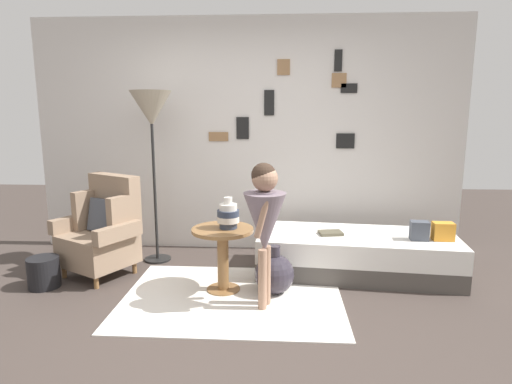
{
  "coord_description": "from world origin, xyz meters",
  "views": [
    {
      "loc": [
        0.38,
        -2.92,
        1.58
      ],
      "look_at": [
        0.15,
        0.95,
        0.85
      ],
      "focal_mm": 30.05,
      "sensor_mm": 36.0,
      "label": 1
    }
  ],
  "objects_px": {
    "side_table": "(223,247)",
    "demijohn_near": "(274,274)",
    "book_on_daybed": "(331,233)",
    "magazine_basket": "(44,272)",
    "floor_lamp": "(151,114)",
    "daybed": "(356,254)",
    "vase_striped": "(228,215)",
    "person_child": "(265,216)",
    "armchair": "(103,230)"
  },
  "relations": [
    {
      "from": "person_child",
      "to": "daybed",
      "type": "bearing_deg",
      "value": 42.51
    },
    {
      "from": "floor_lamp",
      "to": "demijohn_near",
      "type": "relative_size",
      "value": 4.11
    },
    {
      "from": "demijohn_near",
      "to": "person_child",
      "type": "bearing_deg",
      "value": -105.12
    },
    {
      "from": "vase_striped",
      "to": "floor_lamp",
      "type": "distance_m",
      "value": 1.44
    },
    {
      "from": "person_child",
      "to": "vase_striped",
      "type": "bearing_deg",
      "value": 135.96
    },
    {
      "from": "book_on_daybed",
      "to": "magazine_basket",
      "type": "distance_m",
      "value": 2.7
    },
    {
      "from": "vase_striped",
      "to": "floor_lamp",
      "type": "relative_size",
      "value": 0.15
    },
    {
      "from": "magazine_basket",
      "to": "person_child",
      "type": "bearing_deg",
      "value": -8.19
    },
    {
      "from": "vase_striped",
      "to": "magazine_basket",
      "type": "height_order",
      "value": "vase_striped"
    },
    {
      "from": "daybed",
      "to": "book_on_daybed",
      "type": "distance_m",
      "value": 0.34
    },
    {
      "from": "armchair",
      "to": "daybed",
      "type": "height_order",
      "value": "armchair"
    },
    {
      "from": "book_on_daybed",
      "to": "daybed",
      "type": "bearing_deg",
      "value": 4.08
    },
    {
      "from": "book_on_daybed",
      "to": "side_table",
      "type": "bearing_deg",
      "value": -154.47
    },
    {
      "from": "floor_lamp",
      "to": "daybed",
      "type": "bearing_deg",
      "value": -7.24
    },
    {
      "from": "side_table",
      "to": "demijohn_near",
      "type": "xyz_separation_m",
      "value": [
        0.46,
        -0.03,
        -0.23
      ]
    },
    {
      "from": "armchair",
      "to": "demijohn_near",
      "type": "height_order",
      "value": "armchair"
    },
    {
      "from": "armchair",
      "to": "floor_lamp",
      "type": "height_order",
      "value": "floor_lamp"
    },
    {
      "from": "side_table",
      "to": "armchair",
      "type": "bearing_deg",
      "value": 164.06
    },
    {
      "from": "vase_striped",
      "to": "book_on_daybed",
      "type": "distance_m",
      "value": 1.09
    },
    {
      "from": "daybed",
      "to": "book_on_daybed",
      "type": "bearing_deg",
      "value": -175.92
    },
    {
      "from": "book_on_daybed",
      "to": "magazine_basket",
      "type": "height_order",
      "value": "book_on_daybed"
    },
    {
      "from": "side_table",
      "to": "magazine_basket",
      "type": "distance_m",
      "value": 1.67
    },
    {
      "from": "person_child",
      "to": "demijohn_near",
      "type": "xyz_separation_m",
      "value": [
        0.08,
        0.28,
        -0.59
      ]
    },
    {
      "from": "side_table",
      "to": "person_child",
      "type": "relative_size",
      "value": 0.48
    },
    {
      "from": "vase_striped",
      "to": "magazine_basket",
      "type": "xyz_separation_m",
      "value": [
        -1.69,
        -0.03,
        -0.55
      ]
    },
    {
      "from": "armchair",
      "to": "side_table",
      "type": "distance_m",
      "value": 1.27
    },
    {
      "from": "daybed",
      "to": "magazine_basket",
      "type": "bearing_deg",
      "value": -169.98
    },
    {
      "from": "side_table",
      "to": "magazine_basket",
      "type": "bearing_deg",
      "value": -179.35
    },
    {
      "from": "armchair",
      "to": "floor_lamp",
      "type": "xyz_separation_m",
      "value": [
        0.4,
        0.41,
        1.12
      ]
    },
    {
      "from": "book_on_daybed",
      "to": "demijohn_near",
      "type": "distance_m",
      "value": 0.77
    },
    {
      "from": "side_table",
      "to": "book_on_daybed",
      "type": "distance_m",
      "value": 1.1
    },
    {
      "from": "vase_striped",
      "to": "side_table",
      "type": "bearing_deg",
      "value": -170.04
    },
    {
      "from": "floor_lamp",
      "to": "person_child",
      "type": "relative_size",
      "value": 1.5
    },
    {
      "from": "daybed",
      "to": "side_table",
      "type": "distance_m",
      "value": 1.37
    },
    {
      "from": "armchair",
      "to": "magazine_basket",
      "type": "distance_m",
      "value": 0.63
    },
    {
      "from": "floor_lamp",
      "to": "armchair",
      "type": "bearing_deg",
      "value": -134.76
    },
    {
      "from": "side_table",
      "to": "magazine_basket",
      "type": "height_order",
      "value": "side_table"
    },
    {
      "from": "magazine_basket",
      "to": "demijohn_near",
      "type": "bearing_deg",
      "value": -0.19
    },
    {
      "from": "vase_striped",
      "to": "book_on_daybed",
      "type": "relative_size",
      "value": 1.25
    },
    {
      "from": "armchair",
      "to": "book_on_daybed",
      "type": "height_order",
      "value": "armchair"
    },
    {
      "from": "armchair",
      "to": "vase_striped",
      "type": "bearing_deg",
      "value": -14.96
    },
    {
      "from": "daybed",
      "to": "floor_lamp",
      "type": "relative_size",
      "value": 1.1
    },
    {
      "from": "floor_lamp",
      "to": "side_table",
      "type": "bearing_deg",
      "value": -42.8
    },
    {
      "from": "person_child",
      "to": "magazine_basket",
      "type": "bearing_deg",
      "value": 171.81
    },
    {
      "from": "armchair",
      "to": "book_on_daybed",
      "type": "distance_m",
      "value": 2.22
    },
    {
      "from": "person_child",
      "to": "book_on_daybed",
      "type": "relative_size",
      "value": 5.42
    },
    {
      "from": "daybed",
      "to": "vase_striped",
      "type": "height_order",
      "value": "vase_striped"
    },
    {
      "from": "daybed",
      "to": "book_on_daybed",
      "type": "height_order",
      "value": "book_on_daybed"
    },
    {
      "from": "vase_striped",
      "to": "person_child",
      "type": "distance_m",
      "value": 0.47
    },
    {
      "from": "daybed",
      "to": "demijohn_near",
      "type": "bearing_deg",
      "value": -147.01
    }
  ]
}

